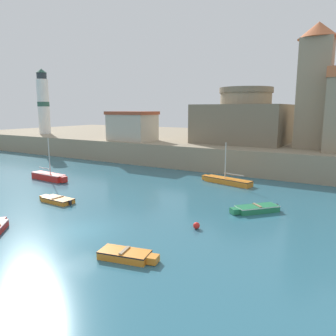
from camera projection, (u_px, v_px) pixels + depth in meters
ground_plane at (83, 230)px, 22.32m from camera, size 200.00×200.00×0.00m
quay_seawall at (260, 146)px, 58.36m from camera, size 120.00×40.00×3.19m
dinghy_green_0 at (256, 209)px, 26.26m from camera, size 3.43×3.69×0.59m
dinghy_orange_1 at (127, 255)px, 18.02m from camera, size 3.50×1.83×0.53m
sailboat_red_2 at (49, 176)px, 38.06m from camera, size 5.50×1.52×4.88m
dinghy_orange_4 at (57, 200)px, 29.01m from camera, size 3.85×1.47×0.50m
sailboat_orange_5 at (227, 181)px, 36.25m from camera, size 6.21×2.45×4.57m
mooring_buoy at (196, 226)px, 22.56m from camera, size 0.47×0.47×0.47m
fortress at (245, 121)px, 49.65m from camera, size 12.77×12.77×8.12m
lighthouse at (43, 103)px, 65.50m from camera, size 2.30×2.30×12.78m
harbor_shed_mid_row at (132, 126)px, 51.98m from camera, size 7.17×5.17×4.60m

